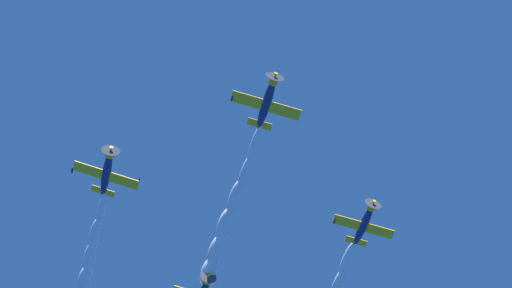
{
  "coord_description": "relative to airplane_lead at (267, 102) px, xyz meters",
  "views": [
    {
      "loc": [
        -19.82,
        -26.5,
        2.13
      ],
      "look_at": [
        -1.64,
        4.92,
        66.56
      ],
      "focal_mm": 44.66,
      "sensor_mm": 36.0,
      "label": 1
    }
  ],
  "objects": [
    {
      "name": "airplane_lead",
      "position": [
        0.0,
        0.0,
        0.0
      ],
      "size": [
        8.05,
        7.23,
        2.35
      ],
      "color": "navy"
    },
    {
      "name": "airplane_left_wingman",
      "position": [
        19.64,
        8.96,
        1.05
      ],
      "size": [
        8.06,
        7.23,
        2.34
      ],
      "color": "navy"
    },
    {
      "name": "airplane_right_wingman",
      "position": [
        -11.83,
        17.24,
        -0.39
      ],
      "size": [
        8.01,
        7.23,
        2.61
      ],
      "color": "navy"
    },
    {
      "name": "smoke_trail_lead",
      "position": [
        4.74,
        19.15,
        0.39
      ],
      "size": [
        7.69,
        25.68,
        2.64
      ],
      "color": "white"
    }
  ]
}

